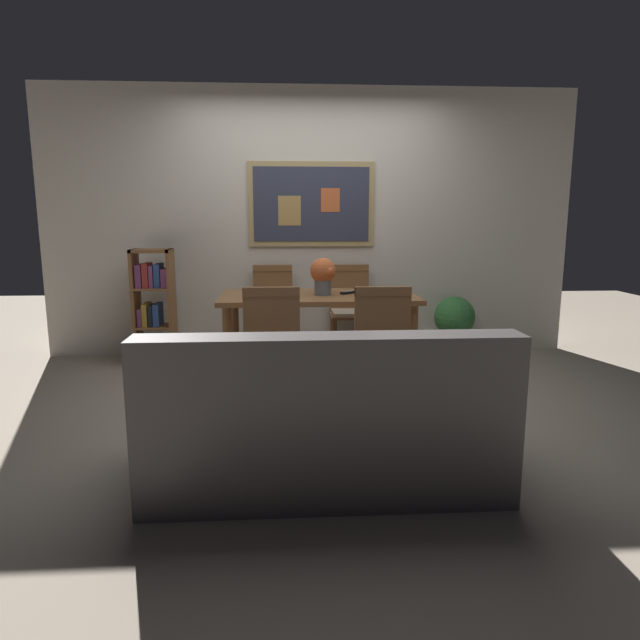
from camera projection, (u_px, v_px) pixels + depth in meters
ground_plane at (320, 400)px, 4.23m from camera, size 12.00×12.00×0.00m
wall_back_with_painting at (310, 224)px, 5.51m from camera, size 5.20×0.14×2.60m
dining_table at (319, 306)px, 4.62m from camera, size 1.61×0.82×0.74m
dining_chair_far_left at (273, 305)px, 5.37m from camera, size 0.40×0.41×0.91m
dining_chair_far_right at (350, 304)px, 5.41m from camera, size 0.40×0.41×0.91m
dining_chair_near_left at (272, 339)px, 3.87m from camera, size 0.40×0.41×0.91m
dining_chair_near_right at (380, 338)px, 3.89m from camera, size 0.40×0.41×0.91m
leather_couch at (324, 425)px, 2.87m from camera, size 1.80×0.84×0.84m
bookshelf at (154, 310)px, 5.19m from camera, size 0.36×0.28×1.08m
potted_ivy at (454, 321)px, 5.50m from camera, size 0.40×0.40×0.62m
flower_vase at (323, 274)px, 4.55m from camera, size 0.21×0.22×0.30m
tv_remote at (348, 292)px, 4.64m from camera, size 0.15×0.13×0.02m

